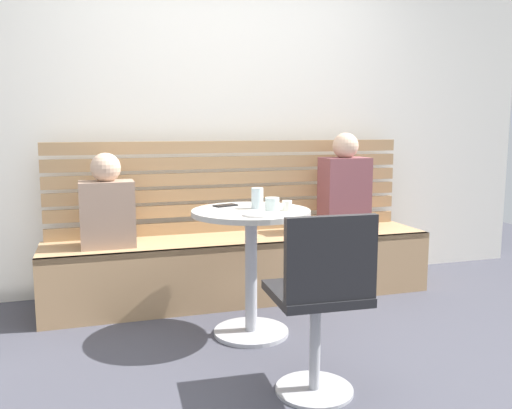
{
  "coord_description": "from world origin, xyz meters",
  "views": [
    {
      "loc": [
        -1.01,
        -2.35,
        1.21
      ],
      "look_at": [
        -0.07,
        0.66,
        0.75
      ],
      "focal_mm": 37.64,
      "sensor_mm": 36.0,
      "label": 1
    }
  ],
  "objects_px": {
    "cup_glass_short": "(272,205)",
    "phone_on_table": "(225,205)",
    "cafe_table": "(251,248)",
    "cup_espresso_small": "(287,205)",
    "person_child_left": "(107,206)",
    "cup_glass_tall": "(257,198)",
    "plate_small": "(259,215)",
    "white_chair": "(321,299)",
    "booth_bench": "(243,267)",
    "person_adult": "(344,188)"
  },
  "relations": [
    {
      "from": "cup_glass_short",
      "to": "plate_small",
      "type": "relative_size",
      "value": 0.47
    },
    {
      "from": "booth_bench",
      "to": "cup_espresso_small",
      "type": "relative_size",
      "value": 48.21
    },
    {
      "from": "cafe_table",
      "to": "cup_glass_tall",
      "type": "distance_m",
      "value": 0.29
    },
    {
      "from": "booth_bench",
      "to": "cup_glass_short",
      "type": "relative_size",
      "value": 33.75
    },
    {
      "from": "white_chair",
      "to": "person_child_left",
      "type": "distance_m",
      "value": 1.7
    },
    {
      "from": "cafe_table",
      "to": "phone_on_table",
      "type": "distance_m",
      "value": 0.31
    },
    {
      "from": "person_child_left",
      "to": "cup_espresso_small",
      "type": "height_order",
      "value": "person_child_left"
    },
    {
      "from": "person_adult",
      "to": "person_child_left",
      "type": "distance_m",
      "value": 1.69
    },
    {
      "from": "white_chair",
      "to": "plate_small",
      "type": "xyz_separation_m",
      "value": [
        -0.09,
        0.61,
        0.28
      ]
    },
    {
      "from": "white_chair",
      "to": "phone_on_table",
      "type": "distance_m",
      "value": 1.05
    },
    {
      "from": "plate_small",
      "to": "phone_on_table",
      "type": "xyz_separation_m",
      "value": [
        -0.09,
        0.39,
        -0.0
      ]
    },
    {
      "from": "person_adult",
      "to": "cup_glass_tall",
      "type": "bearing_deg",
      "value": -144.49
    },
    {
      "from": "cup_glass_short",
      "to": "phone_on_table",
      "type": "bearing_deg",
      "value": 124.67
    },
    {
      "from": "white_chair",
      "to": "phone_on_table",
      "type": "bearing_deg",
      "value": 100.03
    },
    {
      "from": "plate_small",
      "to": "person_child_left",
      "type": "bearing_deg",
      "value": 131.61
    },
    {
      "from": "person_adult",
      "to": "cup_glass_short",
      "type": "relative_size",
      "value": 9.07
    },
    {
      "from": "cafe_table",
      "to": "cup_glass_short",
      "type": "height_order",
      "value": "cup_glass_short"
    },
    {
      "from": "cup_glass_short",
      "to": "phone_on_table",
      "type": "xyz_separation_m",
      "value": [
        -0.2,
        0.28,
        -0.04
      ]
    },
    {
      "from": "person_adult",
      "to": "cup_glass_tall",
      "type": "xyz_separation_m",
      "value": [
        -0.87,
        -0.62,
        0.04
      ]
    },
    {
      "from": "phone_on_table",
      "to": "white_chair",
      "type": "bearing_deg",
      "value": 170.89
    },
    {
      "from": "cafe_table",
      "to": "cup_glass_short",
      "type": "bearing_deg",
      "value": -46.94
    },
    {
      "from": "person_child_left",
      "to": "cafe_table",
      "type": "bearing_deg",
      "value": -39.81
    },
    {
      "from": "cafe_table",
      "to": "phone_on_table",
      "type": "height_order",
      "value": "phone_on_table"
    },
    {
      "from": "person_adult",
      "to": "plate_small",
      "type": "height_order",
      "value": "person_adult"
    },
    {
      "from": "cup_glass_short",
      "to": "cup_espresso_small",
      "type": "distance_m",
      "value": 0.1
    },
    {
      "from": "cup_glass_tall",
      "to": "cup_espresso_small",
      "type": "bearing_deg",
      "value": -39.81
    },
    {
      "from": "booth_bench",
      "to": "plate_small",
      "type": "relative_size",
      "value": 15.88
    },
    {
      "from": "cup_glass_short",
      "to": "cafe_table",
      "type": "bearing_deg",
      "value": 133.06
    },
    {
      "from": "person_child_left",
      "to": "plate_small",
      "type": "xyz_separation_m",
      "value": [
        0.75,
        -0.85,
        0.04
      ]
    },
    {
      "from": "cafe_table",
      "to": "cup_espresso_small",
      "type": "height_order",
      "value": "cup_espresso_small"
    },
    {
      "from": "cup_glass_tall",
      "to": "plate_small",
      "type": "relative_size",
      "value": 0.71
    },
    {
      "from": "person_child_left",
      "to": "cup_espresso_small",
      "type": "distance_m",
      "value": 1.2
    },
    {
      "from": "cup_glass_tall",
      "to": "cup_glass_short",
      "type": "distance_m",
      "value": 0.15
    },
    {
      "from": "booth_bench",
      "to": "person_adult",
      "type": "height_order",
      "value": "person_adult"
    },
    {
      "from": "cafe_table",
      "to": "plate_small",
      "type": "xyz_separation_m",
      "value": [
        -0.02,
        -0.21,
        0.23
      ]
    },
    {
      "from": "cup_glass_tall",
      "to": "plate_small",
      "type": "distance_m",
      "value": 0.26
    },
    {
      "from": "booth_bench",
      "to": "cup_espresso_small",
      "type": "xyz_separation_m",
      "value": [
        0.05,
        -0.74,
        0.55
      ]
    },
    {
      "from": "cafe_table",
      "to": "person_child_left",
      "type": "bearing_deg",
      "value": 140.19
    },
    {
      "from": "person_adult",
      "to": "person_child_left",
      "type": "bearing_deg",
      "value": -179.34
    },
    {
      "from": "booth_bench",
      "to": "plate_small",
      "type": "bearing_deg",
      "value": -100.17
    },
    {
      "from": "cup_espresso_small",
      "to": "phone_on_table",
      "type": "xyz_separation_m",
      "value": [
        -0.29,
        0.26,
        -0.02
      ]
    },
    {
      "from": "cafe_table",
      "to": "phone_on_table",
      "type": "bearing_deg",
      "value": 119.28
    },
    {
      "from": "cup_glass_tall",
      "to": "cup_glass_short",
      "type": "xyz_separation_m",
      "value": [
        0.04,
        -0.14,
        -0.02
      ]
    },
    {
      "from": "person_adult",
      "to": "cup_glass_tall",
      "type": "relative_size",
      "value": 6.04
    },
    {
      "from": "white_chair",
      "to": "person_adult",
      "type": "bearing_deg",
      "value": 60.13
    },
    {
      "from": "person_adult",
      "to": "cup_glass_short",
      "type": "bearing_deg",
      "value": -137.4
    },
    {
      "from": "cup_espresso_small",
      "to": "plate_small",
      "type": "height_order",
      "value": "cup_espresso_small"
    },
    {
      "from": "cup_glass_tall",
      "to": "booth_bench",
      "type": "bearing_deg",
      "value": 81.88
    },
    {
      "from": "phone_on_table",
      "to": "cup_glass_tall",
      "type": "bearing_deg",
      "value": -152.2
    },
    {
      "from": "cup_glass_short",
      "to": "cup_espresso_small",
      "type": "bearing_deg",
      "value": 13.62
    }
  ]
}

